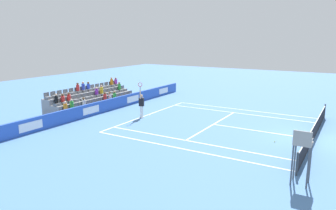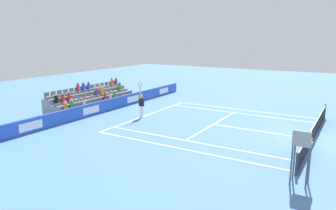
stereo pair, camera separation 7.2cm
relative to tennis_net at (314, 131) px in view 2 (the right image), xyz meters
name	(u,v)px [view 2 (the right image)]	position (x,y,z in m)	size (l,w,h in m)	color
ground_plane	(314,139)	(0.00, 0.00, -0.49)	(80.00, 80.00, 0.00)	#4C7AB2
line_baseline	(148,115)	(0.00, -11.89, -0.49)	(10.97, 0.10, 0.01)	white
line_service	(213,124)	(0.00, -6.40, -0.49)	(8.23, 0.10, 0.01)	white
line_centre_service	(260,131)	(0.00, -3.20, -0.49)	(0.10, 6.40, 0.01)	white
line_singles_sideline_left	(193,142)	(4.12, -5.95, -0.49)	(0.10, 11.89, 0.01)	white
line_singles_sideline_right	(239,113)	(-4.12, -5.95, -0.49)	(0.10, 11.89, 0.01)	white
line_doubles_sideline_left	(181,149)	(5.49, -5.95, -0.49)	(0.10, 11.89, 0.01)	white
line_doubles_sideline_right	(245,110)	(-5.49, -5.95, -0.49)	(0.10, 11.89, 0.01)	white
line_centre_mark	(149,115)	(0.00, -11.79, -0.49)	(0.10, 0.20, 0.01)	white
sponsor_barrier	(113,104)	(0.00, -15.47, -0.01)	(21.04, 0.22, 0.97)	blue
tennis_net	(314,131)	(0.00, 0.00, 0.00)	(11.97, 0.10, 1.07)	#33383D
tennis_player	(142,105)	(1.04, -11.78, 0.50)	(0.54, 0.41, 2.85)	white
umpire_chair	(302,149)	(6.76, 0.26, 1.03)	(0.70, 0.70, 2.34)	#474C54
stadium_stand	(93,100)	(0.01, -17.78, 0.07)	(8.68, 2.85, 2.18)	gray
loose_tennis_ball	(275,142)	(1.77, -1.85, -0.46)	(0.07, 0.07, 0.07)	#D1E533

